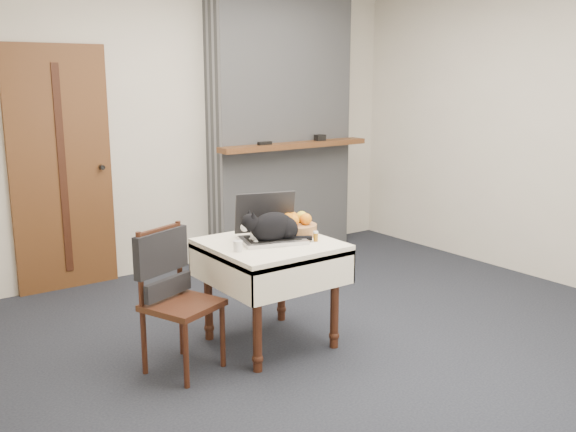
{
  "coord_description": "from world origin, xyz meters",
  "views": [
    {
      "loc": [
        -2.73,
        -3.3,
        1.76
      ],
      "look_at": [
        -0.37,
        -0.03,
        0.87
      ],
      "focal_mm": 40.0,
      "sensor_mm": 36.0,
      "label": 1
    }
  ],
  "objects_px": {
    "laptop": "(269,228)",
    "pill_bottle": "(316,236)",
    "door": "(61,170)",
    "side_table": "(270,259)",
    "cat": "(273,228)",
    "fruit_basket": "(297,226)",
    "cream_jar": "(238,246)",
    "chair": "(170,280)"
  },
  "relations": [
    {
      "from": "laptop",
      "to": "pill_bottle",
      "type": "bearing_deg",
      "value": -27.99
    },
    {
      "from": "door",
      "to": "pill_bottle",
      "type": "xyz_separation_m",
      "value": [
        0.97,
        -2.12,
        -0.27
      ]
    },
    {
      "from": "side_table",
      "to": "cat",
      "type": "xyz_separation_m",
      "value": [
        0.02,
        -0.02,
        0.21
      ]
    },
    {
      "from": "door",
      "to": "fruit_basket",
      "type": "height_order",
      "value": "door"
    },
    {
      "from": "laptop",
      "to": "cream_jar",
      "type": "relative_size",
      "value": 7.46
    },
    {
      "from": "laptop",
      "to": "cream_jar",
      "type": "distance_m",
      "value": 0.34
    },
    {
      "from": "door",
      "to": "pill_bottle",
      "type": "distance_m",
      "value": 2.34
    },
    {
      "from": "cat",
      "to": "cream_jar",
      "type": "height_order",
      "value": "cat"
    },
    {
      "from": "door",
      "to": "cat",
      "type": "xyz_separation_m",
      "value": [
        0.74,
        -1.97,
        -0.2
      ]
    },
    {
      "from": "laptop",
      "to": "cat",
      "type": "distance_m",
      "value": 0.08
    },
    {
      "from": "cat",
      "to": "side_table",
      "type": "bearing_deg",
      "value": 145.85
    },
    {
      "from": "laptop",
      "to": "cat",
      "type": "height_order",
      "value": "laptop"
    },
    {
      "from": "cat",
      "to": "fruit_basket",
      "type": "bearing_deg",
      "value": 25.86
    },
    {
      "from": "door",
      "to": "chair",
      "type": "bearing_deg",
      "value": -88.77
    },
    {
      "from": "chair",
      "to": "cat",
      "type": "bearing_deg",
      "value": -27.51
    },
    {
      "from": "pill_bottle",
      "to": "chair",
      "type": "xyz_separation_m",
      "value": [
        -0.93,
        0.22,
        -0.18
      ]
    },
    {
      "from": "door",
      "to": "chair",
      "type": "distance_m",
      "value": 1.95
    },
    {
      "from": "side_table",
      "to": "chair",
      "type": "distance_m",
      "value": 0.68
    },
    {
      "from": "side_table",
      "to": "laptop",
      "type": "distance_m",
      "value": 0.2
    },
    {
      "from": "side_table",
      "to": "pill_bottle",
      "type": "xyz_separation_m",
      "value": [
        0.25,
        -0.16,
        0.15
      ]
    },
    {
      "from": "door",
      "to": "laptop",
      "type": "relative_size",
      "value": 4.1
    },
    {
      "from": "side_table",
      "to": "cream_jar",
      "type": "relative_size",
      "value": 11.92
    },
    {
      "from": "side_table",
      "to": "cat",
      "type": "height_order",
      "value": "cat"
    },
    {
      "from": "side_table",
      "to": "fruit_basket",
      "type": "height_order",
      "value": "fruit_basket"
    },
    {
      "from": "door",
      "to": "cream_jar",
      "type": "distance_m",
      "value": 2.09
    },
    {
      "from": "pill_bottle",
      "to": "fruit_basket",
      "type": "height_order",
      "value": "fruit_basket"
    },
    {
      "from": "cat",
      "to": "fruit_basket",
      "type": "height_order",
      "value": "cat"
    },
    {
      "from": "laptop",
      "to": "fruit_basket",
      "type": "relative_size",
      "value": 1.83
    },
    {
      "from": "cat",
      "to": "chair",
      "type": "height_order",
      "value": "cat"
    },
    {
      "from": "laptop",
      "to": "chair",
      "type": "distance_m",
      "value": 0.75
    },
    {
      "from": "cream_jar",
      "to": "chair",
      "type": "relative_size",
      "value": 0.07
    },
    {
      "from": "laptop",
      "to": "door",
      "type": "bearing_deg",
      "value": 128.78
    },
    {
      "from": "pill_bottle",
      "to": "fruit_basket",
      "type": "bearing_deg",
      "value": 89.37
    },
    {
      "from": "laptop",
      "to": "cat",
      "type": "relative_size",
      "value": 1.1
    },
    {
      "from": "cat",
      "to": "pill_bottle",
      "type": "height_order",
      "value": "cat"
    },
    {
      "from": "door",
      "to": "fruit_basket",
      "type": "xyz_separation_m",
      "value": [
        0.97,
        -1.91,
        -0.24
      ]
    },
    {
      "from": "laptop",
      "to": "chair",
      "type": "relative_size",
      "value": 0.56
    },
    {
      "from": "cream_jar",
      "to": "chair",
      "type": "height_order",
      "value": "chair"
    },
    {
      "from": "cat",
      "to": "pill_bottle",
      "type": "xyz_separation_m",
      "value": [
        0.23,
        -0.15,
        -0.06
      ]
    },
    {
      "from": "door",
      "to": "cat",
      "type": "height_order",
      "value": "door"
    },
    {
      "from": "door",
      "to": "pill_bottle",
      "type": "bearing_deg",
      "value": -65.36
    },
    {
      "from": "laptop",
      "to": "fruit_basket",
      "type": "height_order",
      "value": "laptop"
    }
  ]
}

